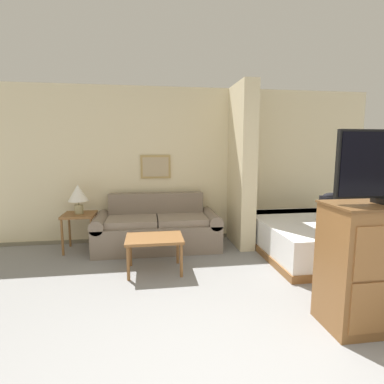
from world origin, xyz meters
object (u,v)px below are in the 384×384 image
object	(u,v)px
couch	(157,229)
table_lamp	(78,194)
bed	(310,236)
backpack	(331,208)
coffee_table	(154,241)
tv_dresser	(383,265)

from	to	relation	value
couch	table_lamp	world-z (taller)	table_lamp
bed	backpack	world-z (taller)	backpack
coffee_table	bed	distance (m)	2.40
tv_dresser	couch	bearing A→B (deg)	128.28
tv_dresser	table_lamp	bearing A→B (deg)	141.52
bed	table_lamp	bearing A→B (deg)	169.79
coffee_table	backpack	bearing A→B (deg)	2.40
coffee_table	tv_dresser	world-z (taller)	tv_dresser
table_lamp	tv_dresser	xyz separation A→B (m)	(3.13, -2.48, -0.33)
couch	tv_dresser	world-z (taller)	tv_dresser
couch	backpack	bearing A→B (deg)	-18.98
backpack	couch	bearing A→B (deg)	161.02
backpack	coffee_table	bearing A→B (deg)	-177.60
tv_dresser	backpack	bearing A→B (deg)	71.79
couch	tv_dresser	size ratio (longest dim) A/B	1.76
backpack	tv_dresser	bearing A→B (deg)	-108.21
couch	table_lamp	bearing A→B (deg)	177.96
table_lamp	couch	bearing A→B (deg)	-2.04
couch	backpack	distance (m)	2.63
tv_dresser	bed	world-z (taller)	tv_dresser
table_lamp	tv_dresser	distance (m)	4.01
couch	table_lamp	distance (m)	1.33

